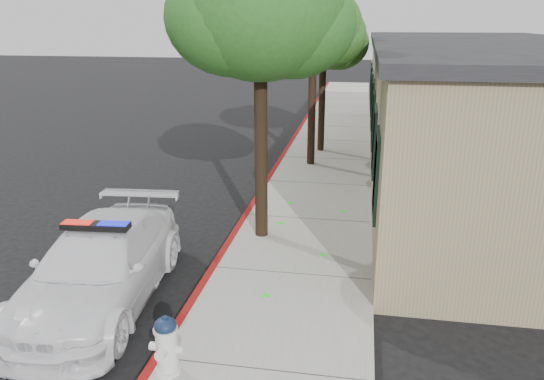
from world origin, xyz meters
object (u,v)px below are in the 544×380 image
(police_car, at_px, (100,266))
(street_tree_far, at_px, (324,39))
(fire_hydrant, at_px, (166,345))
(clapboard_building, at_px, (482,107))
(street_tree_near, at_px, (260,14))
(street_tree_mid, at_px, (314,30))

(police_car, relative_size, street_tree_far, 0.93)
(fire_hydrant, bearing_deg, clapboard_building, 65.67)
(street_tree_near, distance_m, street_tree_far, 8.48)
(street_tree_near, bearing_deg, police_car, -125.83)
(fire_hydrant, xyz_separation_m, street_tree_mid, (0.84, 11.53, 3.95))
(police_car, height_order, street_tree_mid, street_tree_mid)
(street_tree_near, bearing_deg, clapboard_building, 50.31)
(clapboard_building, relative_size, police_car, 4.18)
(police_car, xyz_separation_m, street_tree_near, (2.30, 3.18, 4.25))
(fire_hydrant, relative_size, street_tree_near, 0.14)
(clapboard_building, xyz_separation_m, police_car, (-8.28, -10.39, -1.42))
(police_car, distance_m, street_tree_near, 5.79)
(street_tree_near, distance_m, street_tree_mid, 6.49)
(police_car, height_order, street_tree_near, street_tree_near)
(fire_hydrant, bearing_deg, street_tree_near, 88.92)
(clapboard_building, distance_m, street_tree_far, 5.84)
(clapboard_building, xyz_separation_m, fire_hydrant, (-6.34, -12.29, -1.54))
(clapboard_building, bearing_deg, street_tree_near, -129.69)
(street_tree_near, height_order, street_tree_mid, street_tree_near)
(clapboard_building, xyz_separation_m, street_tree_near, (-5.98, -7.21, 2.84))
(fire_hydrant, xyz_separation_m, street_tree_near, (0.36, 5.08, 4.37))
(street_tree_mid, height_order, street_tree_far, street_tree_mid)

